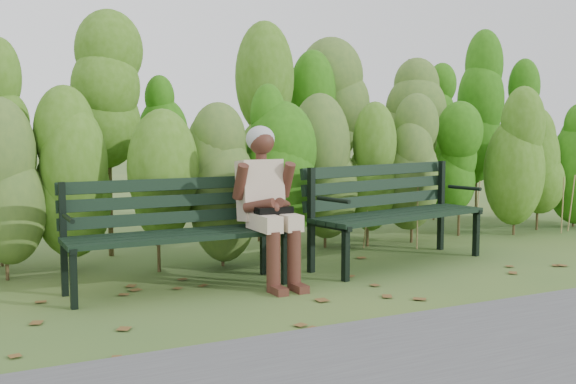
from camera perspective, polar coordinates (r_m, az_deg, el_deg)
name	(u,v)px	position (r m, az deg, el deg)	size (l,w,h in m)	color
ground	(308,290)	(5.39, 1.66, -8.29)	(80.00, 80.00, 0.00)	#345728
hedge_band	(223,130)	(6.93, -5.56, 5.29)	(11.04, 1.67, 2.42)	#47381E
leaf_litter	(329,285)	(5.55, 3.48, -7.85)	(5.83, 2.23, 0.01)	brown
bench_left	(174,224)	(5.45, -9.60, -2.69)	(1.75, 0.59, 0.87)	black
bench_right	(391,205)	(6.45, 8.74, -1.09)	(1.95, 0.98, 0.93)	black
seated_woman	(267,195)	(5.52, -1.79, -0.27)	(0.52, 0.75, 1.30)	#C1A68F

